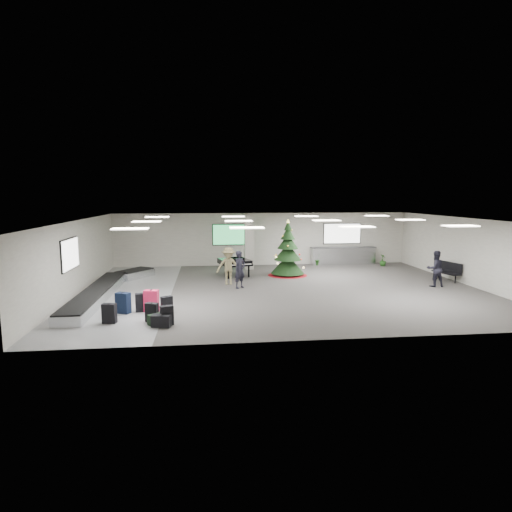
{
  "coord_description": "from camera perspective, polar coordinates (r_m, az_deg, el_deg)",
  "views": [
    {
      "loc": [
        -3.36,
        -18.95,
        4.27
      ],
      "look_at": [
        -1.11,
        1.0,
        1.41
      ],
      "focal_mm": 30.0,
      "sensor_mm": 36.0,
      "label": 1
    }
  ],
  "objects": [
    {
      "name": "bench",
      "position": [
        23.51,
        24.26,
        -1.76
      ],
      "size": [
        0.85,
        1.58,
        0.96
      ],
      "rotation": [
        0.0,
        0.0,
        0.23
      ],
      "color": "black",
      "rests_on": "ground"
    },
    {
      "name": "suitcase_1",
      "position": [
        15.05,
        -13.71,
        -7.33
      ],
      "size": [
        0.47,
        0.34,
        0.67
      ],
      "rotation": [
        0.0,
        0.0,
        -0.31
      ],
      "color": "black",
      "rests_on": "ground"
    },
    {
      "name": "black_duffel",
      "position": [
        14.46,
        -12.5,
        -8.44
      ],
      "size": [
        0.67,
        0.46,
        0.42
      ],
      "rotation": [
        0.0,
        0.0,
        -0.2
      ],
      "color": "black",
      "rests_on": "ground"
    },
    {
      "name": "traveler_bench",
      "position": [
        21.77,
        22.79,
        -1.58
      ],
      "size": [
        0.83,
        0.65,
        1.7
      ],
      "primitive_type": "imported",
      "rotation": [
        0.0,
        0.0,
        3.14
      ],
      "color": "black",
      "rests_on": "ground"
    },
    {
      "name": "room_envelope",
      "position": [
        19.94,
        2.18,
        2.51
      ],
      "size": [
        18.02,
        14.02,
        3.21
      ],
      "color": "#A6A298",
      "rests_on": "ground"
    },
    {
      "name": "green_duffel",
      "position": [
        14.76,
        -13.18,
        -8.21
      ],
      "size": [
        0.58,
        0.53,
        0.37
      ],
      "rotation": [
        0.0,
        0.0,
        0.65
      ],
      "color": "black",
      "rests_on": "ground"
    },
    {
      "name": "grand_piano",
      "position": [
        22.73,
        -2.83,
        -0.83
      ],
      "size": [
        1.84,
        2.14,
        1.05
      ],
      "rotation": [
        0.0,
        0.0,
        0.28
      ],
      "color": "black",
      "rests_on": "ground"
    },
    {
      "name": "baggage_carousel",
      "position": [
        19.81,
        -19.42,
        -4.19
      ],
      "size": [
        2.28,
        9.71,
        0.43
      ],
      "color": "silver",
      "rests_on": "ground"
    },
    {
      "name": "potted_plant_left",
      "position": [
        26.57,
        8.18,
        -0.39
      ],
      "size": [
        0.55,
        0.54,
        0.78
      ],
      "primitive_type": "imported",
      "rotation": [
        0.0,
        0.0,
        0.77
      ],
      "color": "#1D4516",
      "rests_on": "ground"
    },
    {
      "name": "potted_plant_right",
      "position": [
        27.1,
        16.57,
        -0.54
      ],
      "size": [
        0.45,
        0.45,
        0.72
      ],
      "primitive_type": "imported",
      "rotation": [
        0.0,
        0.0,
        1.71
      ],
      "color": "#1D4516",
      "rests_on": "ground"
    },
    {
      "name": "traveler_a",
      "position": [
        19.75,
        -2.17,
        -1.81
      ],
      "size": [
        0.75,
        0.74,
        1.75
      ],
      "primitive_type": "imported",
      "rotation": [
        0.0,
        0.0,
        0.75
      ],
      "color": "black",
      "rests_on": "ground"
    },
    {
      "name": "christmas_tree",
      "position": [
        22.93,
        4.25,
        -0.03
      ],
      "size": [
        2.12,
        2.12,
        3.03
      ],
      "color": "maroon",
      "rests_on": "ground"
    },
    {
      "name": "suitcase_3",
      "position": [
        16.11,
        -11.81,
        -6.34
      ],
      "size": [
        0.46,
        0.4,
        0.62
      ],
      "rotation": [
        0.0,
        0.0,
        0.57
      ],
      "color": "black",
      "rests_on": "ground"
    },
    {
      "name": "suitcase_0",
      "position": [
        14.59,
        -11.8,
        -7.76
      ],
      "size": [
        0.47,
        0.36,
        0.67
      ],
      "rotation": [
        0.0,
        0.0,
        0.34
      ],
      "color": "black",
      "rests_on": "ground"
    },
    {
      "name": "pink_suitcase",
      "position": [
        16.31,
        -13.77,
        -5.85
      ],
      "size": [
        0.56,
        0.37,
        0.83
      ],
      "rotation": [
        0.0,
        0.0,
        -0.16
      ],
      "color": "#E91E4E",
      "rests_on": "ground"
    },
    {
      "name": "suitcase_8",
      "position": [
        16.44,
        -14.99,
        -6.01
      ],
      "size": [
        0.5,
        0.34,
        0.71
      ],
      "rotation": [
        0.0,
        0.0,
        0.17
      ],
      "color": "black",
      "rests_on": "ground"
    },
    {
      "name": "ground",
      "position": [
        19.71,
        3.54,
        -4.43
      ],
      "size": [
        18.0,
        18.0,
        0.0
      ],
      "primitive_type": "plane",
      "color": "#3E3B38",
      "rests_on": "ground"
    },
    {
      "name": "traveler_b",
      "position": [
        20.6,
        -3.69,
        -1.33
      ],
      "size": [
        1.17,
        0.68,
        1.8
      ],
      "primitive_type": "imported",
      "rotation": [
        0.0,
        0.0,
        0.01
      ],
      "color": "olive",
      "rests_on": "ground"
    },
    {
      "name": "suitcase_5",
      "position": [
        15.29,
        -18.97,
        -7.26
      ],
      "size": [
        0.49,
        0.32,
        0.7
      ],
      "rotation": [
        0.0,
        0.0,
        -0.18
      ],
      "color": "black",
      "rests_on": "ground"
    },
    {
      "name": "navy_suitcase",
      "position": [
        16.37,
        -17.29,
        -6.01
      ],
      "size": [
        0.57,
        0.47,
        0.79
      ],
      "rotation": [
        0.0,
        0.0,
        -0.44
      ],
      "color": "black",
      "rests_on": "ground"
    },
    {
      "name": "service_counter",
      "position": [
        27.19,
        11.53,
        0.06
      ],
      "size": [
        4.05,
        0.65,
        1.08
      ],
      "color": "silver",
      "rests_on": "ground"
    }
  ]
}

